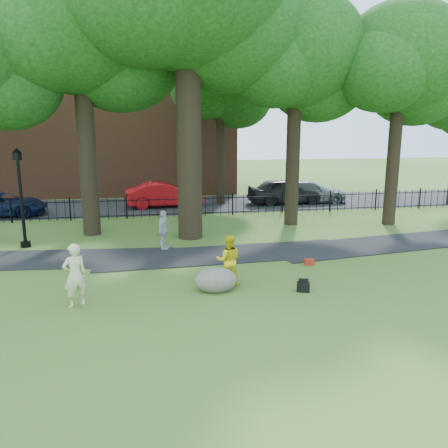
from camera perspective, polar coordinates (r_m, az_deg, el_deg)
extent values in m
plane|color=#3D5F21|center=(13.44, -1.10, -8.79)|extent=(120.00, 120.00, 0.00)
cube|color=black|center=(17.25, 0.05, -4.04)|extent=(36.07, 3.85, 0.03)
cube|color=black|center=(28.86, -6.33, 2.45)|extent=(80.00, 7.00, 0.02)
cube|color=black|center=(24.76, -5.68, 3.27)|extent=(44.00, 0.04, 0.04)
cube|color=black|center=(24.91, -5.64, 1.36)|extent=(44.00, 0.04, 0.04)
cube|color=brown|center=(36.46, -14.00, 13.64)|extent=(18.00, 8.00, 12.00)
cylinder|color=black|center=(19.50, -4.64, 13.40)|extent=(1.10, 1.10, 10.50)
ellipsoid|color=#12370F|center=(21.30, 0.39, 24.31)|extent=(6.72, 6.72, 5.71)
ellipsoid|color=#12370F|center=(21.48, -26.75, 16.27)|extent=(4.80, 4.80, 4.08)
cylinder|color=black|center=(21.04, -17.56, 10.88)|extent=(0.80, 0.80, 9.10)
ellipsoid|color=#12370F|center=(21.53, -18.44, 23.77)|extent=(7.20, 7.20, 6.12)
ellipsoid|color=#12370F|center=(22.05, -13.43, 20.30)|extent=(5.76, 5.76, 4.90)
ellipsoid|color=#12370F|center=(20.89, -22.78, 21.66)|extent=(5.40, 5.40, 4.59)
cylinder|color=black|center=(22.69, 9.05, 10.45)|extent=(0.70, 0.70, 8.40)
ellipsoid|color=#12370F|center=(23.01, 9.44, 21.56)|extent=(6.60, 6.60, 5.61)
ellipsoid|color=#12370F|center=(24.13, 12.13, 18.13)|extent=(5.28, 5.28, 4.49)
ellipsoid|color=#12370F|center=(21.87, 6.52, 20.24)|extent=(4.95, 4.95, 4.21)
cylinder|color=black|center=(23.95, 21.36, 9.44)|extent=(0.64, 0.64, 8.05)
ellipsoid|color=#12370F|center=(24.19, 22.18, 19.53)|extent=(6.20, 6.20, 5.27)
ellipsoid|color=#12370F|center=(25.45, 23.76, 16.38)|extent=(4.96, 4.96, 4.22)
ellipsoid|color=#12370F|center=(22.95, 20.15, 18.39)|extent=(4.65, 4.65, 3.95)
imported|color=beige|center=(12.76, -18.90, -6.35)|extent=(0.78, 0.68, 1.80)
imported|color=gold|center=(13.77, 0.57, -4.73)|extent=(0.87, 0.73, 1.61)
imported|color=#BABABF|center=(17.98, -7.92, -0.81)|extent=(0.71, 1.03, 1.63)
ellipsoid|color=slate|center=(13.41, -1.06, -7.10)|extent=(1.36, 1.05, 0.76)
cylinder|color=black|center=(19.86, -24.91, 2.34)|extent=(0.14, 0.14, 3.63)
cylinder|color=black|center=(20.18, -24.48, -2.42)|extent=(0.41, 0.41, 0.23)
cube|color=black|center=(19.66, -25.42, 8.04)|extent=(0.33, 0.33, 0.34)
cone|color=black|center=(19.65, -25.48, 8.70)|extent=(0.36, 0.36, 0.18)
cube|color=black|center=(13.61, 10.30, -8.08)|extent=(0.44, 0.35, 0.29)
cube|color=maroon|center=(16.22, 11.08, -4.89)|extent=(0.37, 0.27, 0.23)
imported|color=#B90E14|center=(28.18, -7.84, 3.82)|extent=(4.98, 2.12, 1.60)
imported|color=#0B1638|center=(27.92, -27.00, 2.27)|extent=(4.82, 2.23, 1.34)
imported|color=black|center=(29.47, 8.02, 4.28)|extent=(5.10, 2.28, 1.70)
imported|color=gray|center=(30.24, 11.03, 4.15)|extent=(5.24, 2.52, 1.47)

